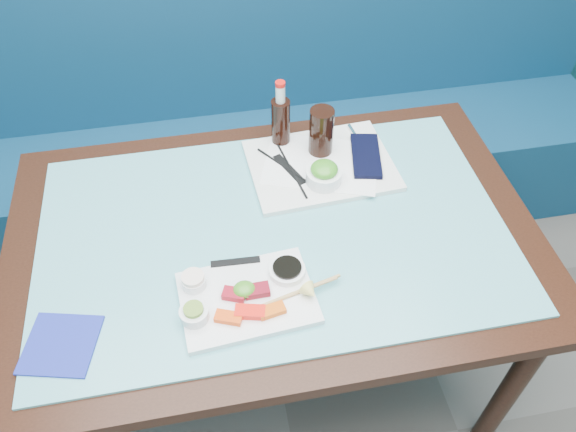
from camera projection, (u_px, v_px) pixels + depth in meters
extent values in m
cube|color=navy|center=(246.00, 178.00, 2.38)|extent=(3.00, 0.55, 0.45)
cube|color=navy|center=(231.00, 51.00, 2.17)|extent=(3.00, 0.12, 0.95)
cube|color=black|center=(274.00, 237.00, 1.50)|extent=(1.40, 0.90, 0.04)
cylinder|color=black|center=(511.00, 388.00, 1.61)|extent=(0.06, 0.06, 0.71)
cylinder|color=black|center=(82.00, 252.00, 1.94)|extent=(0.06, 0.06, 0.71)
cylinder|color=black|center=(422.00, 204.00, 2.10)|extent=(0.06, 0.06, 0.71)
cube|color=#5AACB5|center=(274.00, 231.00, 1.48)|extent=(1.22, 0.76, 0.01)
cube|color=white|center=(247.00, 298.00, 1.32)|extent=(0.33, 0.25, 0.02)
cube|color=#F04409|center=(229.00, 317.00, 1.27)|extent=(0.07, 0.05, 0.02)
cube|color=#F61709|center=(250.00, 312.00, 1.28)|extent=(0.08, 0.05, 0.02)
cube|color=#E95509|center=(272.00, 311.00, 1.28)|extent=(0.07, 0.04, 0.01)
cube|color=maroon|center=(234.00, 294.00, 1.31)|extent=(0.06, 0.05, 0.02)
cube|color=maroon|center=(257.00, 290.00, 1.32)|extent=(0.06, 0.04, 0.02)
ellipsoid|color=#428B20|center=(244.00, 289.00, 1.31)|extent=(0.06, 0.05, 0.03)
cylinder|color=white|center=(194.00, 314.00, 1.27)|extent=(0.07, 0.07, 0.03)
cylinder|color=olive|center=(193.00, 309.00, 1.26)|extent=(0.06, 0.06, 0.01)
cylinder|color=white|center=(194.00, 282.00, 1.33)|extent=(0.08, 0.08, 0.02)
cylinder|color=#FAE1CD|center=(193.00, 277.00, 1.32)|extent=(0.06, 0.06, 0.01)
cylinder|color=white|center=(287.00, 270.00, 1.36)|extent=(0.10, 0.10, 0.02)
cylinder|color=black|center=(287.00, 267.00, 1.35)|extent=(0.09, 0.09, 0.01)
cone|color=#FFED78|center=(310.00, 292.00, 1.30)|extent=(0.05, 0.05, 0.04)
cube|color=black|center=(235.00, 262.00, 1.39)|extent=(0.12, 0.03, 0.00)
cylinder|color=tan|center=(294.00, 293.00, 1.32)|extent=(0.24, 0.07, 0.01)
cylinder|color=tan|center=(298.00, 293.00, 1.32)|extent=(0.20, 0.06, 0.01)
cube|color=white|center=(321.00, 165.00, 1.64)|extent=(0.43, 0.33, 0.02)
cube|color=white|center=(321.00, 163.00, 1.63)|extent=(0.38, 0.32, 0.00)
cylinder|color=white|center=(324.00, 176.00, 1.56)|extent=(0.11, 0.11, 0.04)
ellipsoid|color=#3B8F21|center=(324.00, 169.00, 1.54)|extent=(0.09, 0.09, 0.04)
cylinder|color=black|center=(321.00, 131.00, 1.61)|extent=(0.08, 0.08, 0.15)
cube|color=black|center=(366.00, 156.00, 1.64)|extent=(0.12, 0.20, 0.01)
cylinder|color=white|center=(355.00, 134.00, 1.71)|extent=(0.02, 0.09, 0.01)
cylinder|color=black|center=(288.00, 169.00, 1.61)|extent=(0.15, 0.21, 0.01)
cylinder|color=black|center=(291.00, 169.00, 1.61)|extent=(0.05, 0.25, 0.01)
cube|color=black|center=(290.00, 169.00, 1.61)|extent=(0.08, 0.14, 0.00)
cylinder|color=black|center=(281.00, 124.00, 1.65)|extent=(0.06, 0.06, 0.16)
cylinder|color=silver|center=(280.00, 94.00, 1.57)|extent=(0.03, 0.03, 0.05)
cylinder|color=red|center=(280.00, 84.00, 1.55)|extent=(0.04, 0.04, 0.01)
cube|color=navy|center=(61.00, 344.00, 1.25)|extent=(0.19, 0.19, 0.01)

